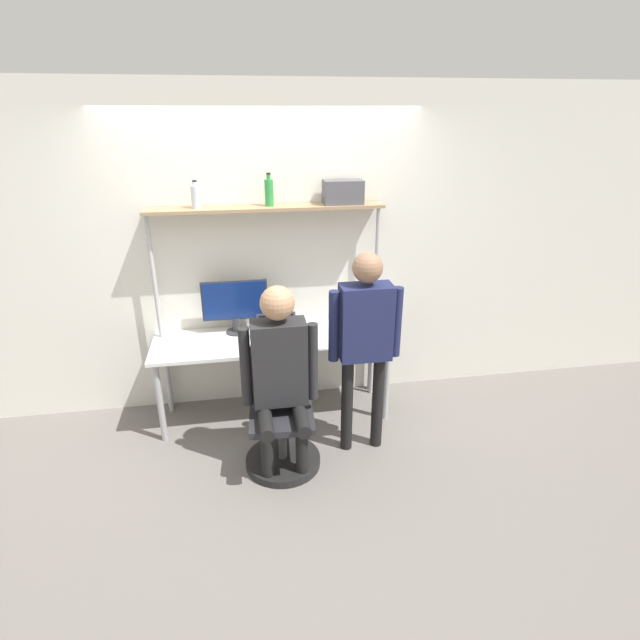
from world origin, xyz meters
The scene contains 13 objects.
ground_plane centered at (0.00, 0.00, 0.00)m, with size 12.00×12.00×0.00m, color slate.
wall_back centered at (0.00, 0.66, 1.35)m, with size 8.00×0.06×2.70m.
desk centered at (0.00, 0.33, 0.65)m, with size 1.96×0.61×0.72m.
shelf_unit centered at (0.00, 0.51, 1.50)m, with size 1.87×0.23×1.78m.
monitor centered at (-0.29, 0.50, 0.99)m, with size 0.54×0.18×0.46m.
laptop centered at (0.03, 0.26, 0.79)m, with size 0.32×0.23×0.22m.
cell_phone centered at (0.31, 0.27, 0.73)m, with size 0.07×0.15×0.01m.
office_chair centered at (-0.01, -0.34, 0.27)m, with size 0.56×0.56×0.90m.
person_seated centered at (-0.01, -0.39, 0.83)m, with size 0.55×0.48×1.41m.
person_standing centered at (0.63, -0.26, 1.00)m, with size 0.54×0.21×1.58m.
bottle_clear centered at (-0.53, 0.51, 1.86)m, with size 0.07×0.07×0.21m.
bottle_green centered at (0.03, 0.51, 1.88)m, with size 0.07×0.07×0.25m.
storage_box centered at (0.61, 0.51, 1.87)m, with size 0.31×0.17×0.19m.
Camera 1 is at (-0.25, -3.44, 2.47)m, focal length 28.00 mm.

